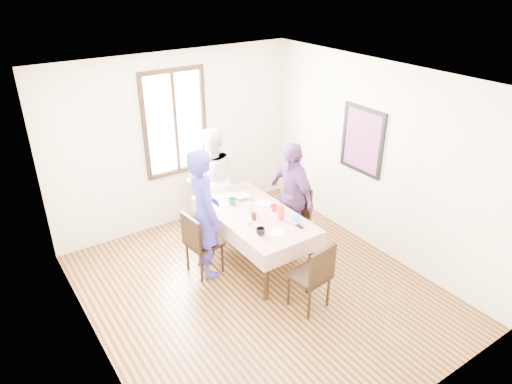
# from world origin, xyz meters

# --- Properties ---
(ground) EXTENTS (4.50, 4.50, 0.00)m
(ground) POSITION_xyz_m (0.00, 0.00, 0.00)
(ground) COLOR #331D0C
(ground) RESTS_ON ground
(back_wall) EXTENTS (4.00, 0.00, 4.00)m
(back_wall) POSITION_xyz_m (0.00, 2.25, 1.35)
(back_wall) COLOR beige
(back_wall) RESTS_ON ground
(right_wall) EXTENTS (0.00, 4.50, 4.50)m
(right_wall) POSITION_xyz_m (2.00, 0.00, 1.35)
(right_wall) COLOR beige
(right_wall) RESTS_ON ground
(window_frame) EXTENTS (1.02, 0.06, 1.62)m
(window_frame) POSITION_xyz_m (0.00, 2.23, 1.65)
(window_frame) COLOR black
(window_frame) RESTS_ON back_wall
(window_pane) EXTENTS (0.90, 0.02, 1.50)m
(window_pane) POSITION_xyz_m (0.00, 2.24, 1.65)
(window_pane) COLOR white
(window_pane) RESTS_ON back_wall
(art_poster) EXTENTS (0.04, 0.76, 0.96)m
(art_poster) POSITION_xyz_m (1.98, 0.30, 1.55)
(art_poster) COLOR red
(art_poster) RESTS_ON right_wall
(dining_table) EXTENTS (0.84, 1.72, 0.75)m
(dining_table) POSITION_xyz_m (0.32, 0.59, 0.38)
(dining_table) COLOR black
(dining_table) RESTS_ON ground
(tablecloth) EXTENTS (0.96, 1.84, 0.01)m
(tablecloth) POSITION_xyz_m (0.32, 0.59, 0.76)
(tablecloth) COLOR #5B0D09
(tablecloth) RESTS_ON dining_table
(chair_left) EXTENTS (0.46, 0.46, 0.91)m
(chair_left) POSITION_xyz_m (-0.38, 0.76, 0.46)
(chair_left) COLOR black
(chair_left) RESTS_ON ground
(chair_right) EXTENTS (0.45, 0.45, 0.91)m
(chair_right) POSITION_xyz_m (1.02, 0.65, 0.46)
(chair_right) COLOR black
(chair_right) RESTS_ON ground
(chair_far) EXTENTS (0.43, 0.43, 0.91)m
(chair_far) POSITION_xyz_m (0.32, 1.78, 0.46)
(chair_far) COLOR black
(chair_far) RESTS_ON ground
(chair_near) EXTENTS (0.47, 0.47, 0.91)m
(chair_near) POSITION_xyz_m (0.32, -0.59, 0.46)
(chair_near) COLOR black
(chair_near) RESTS_ON ground
(person_left) EXTENTS (0.50, 0.70, 1.79)m
(person_left) POSITION_xyz_m (-0.36, 0.76, 0.89)
(person_left) COLOR #342F9A
(person_left) RESTS_ON ground
(person_far) EXTENTS (0.80, 0.62, 1.63)m
(person_far) POSITION_xyz_m (0.32, 1.76, 0.82)
(person_far) COLOR white
(person_far) RESTS_ON ground
(person_right) EXTENTS (0.44, 0.96, 1.61)m
(person_right) POSITION_xyz_m (1.00, 0.65, 0.81)
(person_right) COLOR #603670
(person_right) RESTS_ON ground
(mug_black) EXTENTS (0.14, 0.14, 0.09)m
(mug_black) POSITION_xyz_m (0.08, 0.09, 0.81)
(mug_black) COLOR black
(mug_black) RESTS_ON tablecloth
(mug_flag) EXTENTS (0.14, 0.14, 0.09)m
(mug_flag) POSITION_xyz_m (0.58, 0.48, 0.81)
(mug_flag) COLOR red
(mug_flag) RESTS_ON tablecloth
(mug_green) EXTENTS (0.16, 0.16, 0.09)m
(mug_green) POSITION_xyz_m (0.21, 0.97, 0.81)
(mug_green) COLOR #0C7226
(mug_green) RESTS_ON tablecloth
(serving_bowl) EXTENTS (0.25, 0.25, 0.05)m
(serving_bowl) POSITION_xyz_m (0.41, 1.06, 0.79)
(serving_bowl) COLOR white
(serving_bowl) RESTS_ON tablecloth
(juice_carton) EXTENTS (0.06, 0.06, 0.20)m
(juice_carton) POSITION_xyz_m (0.52, 0.25, 0.86)
(juice_carton) COLOR red
(juice_carton) RESTS_ON tablecloth
(butter_tub) EXTENTS (0.12, 0.12, 0.06)m
(butter_tub) POSITION_xyz_m (0.64, 0.09, 0.79)
(butter_tub) COLOR white
(butter_tub) RESTS_ON tablecloth
(jam_jar) EXTENTS (0.07, 0.07, 0.10)m
(jam_jar) POSITION_xyz_m (0.22, 0.45, 0.81)
(jam_jar) COLOR black
(jam_jar) RESTS_ON tablecloth
(drinking_glass) EXTENTS (0.07, 0.07, 0.10)m
(drinking_glass) POSITION_xyz_m (0.09, 0.35, 0.81)
(drinking_glass) COLOR silver
(drinking_glass) RESTS_ON tablecloth
(smartphone) EXTENTS (0.06, 0.12, 0.01)m
(smartphone) POSITION_xyz_m (0.60, -0.04, 0.77)
(smartphone) COLOR black
(smartphone) RESTS_ON tablecloth
(flower_vase) EXTENTS (0.07, 0.07, 0.15)m
(flower_vase) POSITION_xyz_m (0.29, 0.63, 0.84)
(flower_vase) COLOR silver
(flower_vase) RESTS_ON tablecloth
(plate_right) EXTENTS (0.20, 0.20, 0.01)m
(plate_right) POSITION_xyz_m (0.58, 0.73, 0.77)
(plate_right) COLOR white
(plate_right) RESTS_ON tablecloth
(plate_far) EXTENTS (0.20, 0.20, 0.01)m
(plate_far) POSITION_xyz_m (0.31, 1.23, 0.77)
(plate_far) COLOR white
(plate_far) RESTS_ON tablecloth
(plate_near) EXTENTS (0.20, 0.20, 0.01)m
(plate_near) POSITION_xyz_m (0.28, -0.01, 0.77)
(plate_near) COLOR white
(plate_near) RESTS_ON tablecloth
(butter_lid) EXTENTS (0.12, 0.12, 0.01)m
(butter_lid) POSITION_xyz_m (0.64, 0.09, 0.83)
(butter_lid) COLOR blue
(butter_lid) RESTS_ON butter_tub
(flower_bunch) EXTENTS (0.09, 0.09, 0.10)m
(flower_bunch) POSITION_xyz_m (0.29, 0.63, 0.96)
(flower_bunch) COLOR yellow
(flower_bunch) RESTS_ON flower_vase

